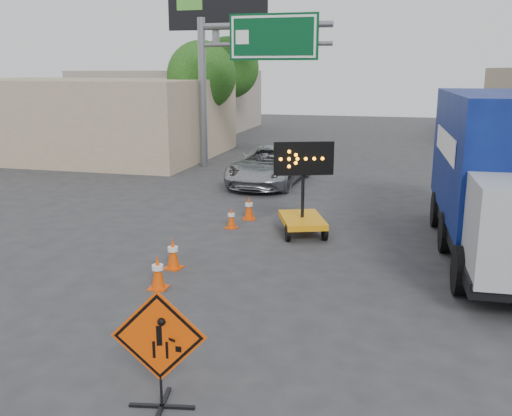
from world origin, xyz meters
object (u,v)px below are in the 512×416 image
at_px(construction_sign, 159,347).
at_px(pickup_truck, 270,166).
at_px(box_truck, 502,185).
at_px(arrow_board, 302,214).

xyz_separation_m(construction_sign, pickup_truck, (-2.21, 15.65, -0.17)).
bearing_deg(box_truck, arrow_board, 170.44).
distance_m(arrow_board, box_truck, 5.18).
bearing_deg(box_truck, construction_sign, -125.53).
xyz_separation_m(construction_sign, box_truck, (5.35, 8.24, 0.89)).
height_order(construction_sign, pickup_truck, construction_sign).
bearing_deg(construction_sign, box_truck, 46.66).
bearing_deg(box_truck, pickup_truck, 133.04).
bearing_deg(arrow_board, pickup_truck, 90.15).
height_order(construction_sign, arrow_board, arrow_board).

